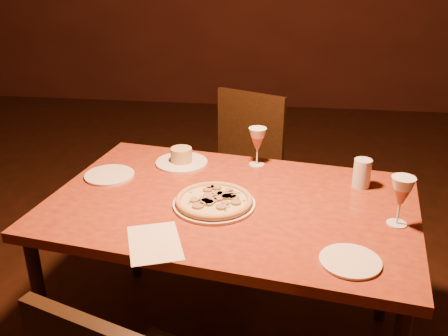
# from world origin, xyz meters

# --- Properties ---
(floor) EXTENTS (7.00, 7.00, 0.00)m
(floor) POSITION_xyz_m (0.00, 0.00, 0.00)
(floor) COLOR black
(floor) RESTS_ON ground
(dining_table) EXTENTS (1.48, 1.07, 0.73)m
(dining_table) POSITION_xyz_m (0.12, -0.13, 0.66)
(dining_table) COLOR #94421F
(dining_table) RESTS_ON floor
(chair_far) EXTENTS (0.55, 0.55, 0.87)m
(chair_far) POSITION_xyz_m (0.06, 0.78, 0.49)
(chair_far) COLOR black
(chair_far) RESTS_ON floor
(pizza_plate) EXTENTS (0.31, 0.31, 0.03)m
(pizza_plate) POSITION_xyz_m (0.06, -0.18, 0.75)
(pizza_plate) COLOR silver
(pizza_plate) RESTS_ON dining_table
(ramekin_saucer) EXTENTS (0.23, 0.23, 0.07)m
(ramekin_saucer) POSITION_xyz_m (-0.14, 0.19, 0.75)
(ramekin_saucer) COLOR silver
(ramekin_saucer) RESTS_ON dining_table
(wine_glass_far) EXTENTS (0.08, 0.08, 0.17)m
(wine_glass_far) POSITION_xyz_m (0.19, 0.22, 0.81)
(wine_glass_far) COLOR #AB6147
(wine_glass_far) RESTS_ON dining_table
(wine_glass_right) EXTENTS (0.08, 0.08, 0.18)m
(wine_glass_right) POSITION_xyz_m (0.71, -0.23, 0.82)
(wine_glass_right) COLOR #AB6147
(wine_glass_right) RESTS_ON dining_table
(water_tumbler) EXTENTS (0.07, 0.07, 0.12)m
(water_tumbler) POSITION_xyz_m (0.62, 0.05, 0.79)
(water_tumbler) COLOR silver
(water_tumbler) RESTS_ON dining_table
(side_plate_left) EXTENTS (0.20, 0.20, 0.01)m
(side_plate_left) POSITION_xyz_m (-0.41, 0.02, 0.73)
(side_plate_left) COLOR silver
(side_plate_left) RESTS_ON dining_table
(side_plate_near) EXTENTS (0.19, 0.19, 0.01)m
(side_plate_near) POSITION_xyz_m (0.53, -0.49, 0.73)
(side_plate_near) COLOR silver
(side_plate_near) RESTS_ON dining_table
(menu_card) EXTENTS (0.24, 0.28, 0.00)m
(menu_card) POSITION_xyz_m (-0.09, -0.46, 0.73)
(menu_card) COLOR silver
(menu_card) RESTS_ON dining_table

